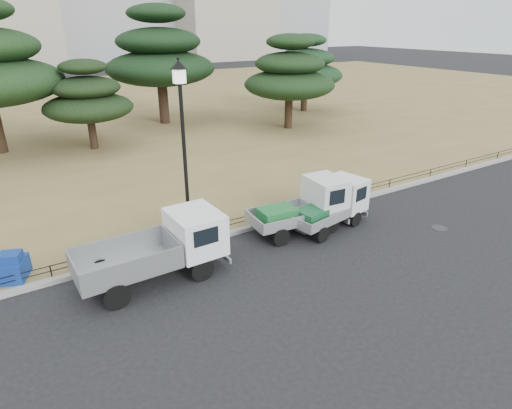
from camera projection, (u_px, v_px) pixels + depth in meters
ground at (287, 259)px, 14.58m from camera, size 220.00×220.00×0.00m
lawn at (89, 112)px, 38.51m from camera, size 120.00×56.00×0.15m
curb at (248, 228)px, 16.58m from camera, size 120.00×0.25×0.16m
truck_large at (160, 247)px, 13.10m from camera, size 4.54×1.92×1.96m
truck_kei_front at (305, 206)px, 16.30m from camera, size 3.84×1.90×1.97m
truck_kei_rear at (332, 205)px, 16.65m from camera, size 3.63×2.04×1.80m
street_lamp at (183, 124)px, 14.04m from camera, size 0.56×0.56×6.21m
pipe_fence at (246, 218)px, 16.56m from camera, size 38.00×0.04×0.40m
tarp_pile at (4, 269)px, 13.04m from camera, size 1.59×1.40×0.88m
manhole at (439, 228)px, 16.78m from camera, size 0.60×0.60×0.01m
pine_center_left at (87, 98)px, 25.69m from camera, size 5.29×5.29×5.38m
pine_center_right at (160, 56)px, 31.93m from camera, size 8.14×8.14×8.63m
pine_east_near at (290, 75)px, 30.77m from camera, size 6.58×6.58×6.64m
pine_east_far at (305, 67)px, 37.08m from camera, size 6.48×6.48×6.51m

